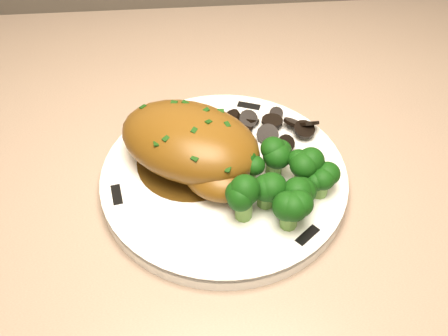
{
  "coord_description": "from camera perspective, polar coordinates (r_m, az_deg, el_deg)",
  "views": [
    {
      "loc": [
        0.12,
        1.19,
        1.3
      ],
      "look_at": [
        0.15,
        1.6,
        0.86
      ],
      "focal_mm": 45.0,
      "sensor_mm": 36.0,
      "label": 1
    }
  ],
  "objects": [
    {
      "name": "mushroom_pile",
      "position": [
        0.65,
        4.52,
        3.34
      ],
      "size": [
        0.09,
        0.07,
        0.02
      ],
      "color": "black",
      "rests_on": "plate"
    },
    {
      "name": "rim_accent_0",
      "position": [
        0.69,
        2.54,
        6.31
      ],
      "size": [
        0.03,
        0.02,
        0.0
      ],
      "primitive_type": "cube",
      "rotation": [
        0.0,
        0.0,
        2.8
      ],
      "color": "black",
      "rests_on": "plate"
    },
    {
      "name": "gravy_pool",
      "position": [
        0.62,
        -3.38,
        0.72
      ],
      "size": [
        0.12,
        0.12,
        0.0
      ],
      "primitive_type": "cylinder",
      "color": "#40290B",
      "rests_on": "plate"
    },
    {
      "name": "rim_accent_2",
      "position": [
        0.56,
        8.48,
        -6.8
      ],
      "size": [
        0.03,
        0.03,
        0.0
      ],
      "primitive_type": "cube",
      "rotation": [
        0.0,
        0.0,
        6.99
      ],
      "color": "black",
      "rests_on": "plate"
    },
    {
      "name": "rim_accent_1",
      "position": [
        0.6,
        -10.84,
        -2.7
      ],
      "size": [
        0.01,
        0.03,
        0.0
      ],
      "primitive_type": "cube",
      "rotation": [
        0.0,
        0.0,
        4.89
      ],
      "color": "black",
      "rests_on": "plate"
    },
    {
      "name": "chicken_breast",
      "position": [
        0.6,
        -3.18,
        2.3
      ],
      "size": [
        0.19,
        0.17,
        0.06
      ],
      "rotation": [
        0.0,
        0.0,
        -0.53
      ],
      "color": "brown",
      "rests_on": "plate"
    },
    {
      "name": "broccoli_florets",
      "position": [
        0.57,
        5.82,
        -1.48
      ],
      "size": [
        0.11,
        0.1,
        0.04
      ],
      "rotation": [
        0.0,
        0.0,
        0.32
      ],
      "color": "#65953F",
      "rests_on": "plate"
    },
    {
      "name": "plate",
      "position": [
        0.62,
        0.0,
        -1.2
      ],
      "size": [
        0.3,
        0.3,
        0.02
      ],
      "primitive_type": "cylinder",
      "rotation": [
        0.0,
        0.0,
        -0.14
      ],
      "color": "white",
      "rests_on": "counter"
    }
  ]
}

